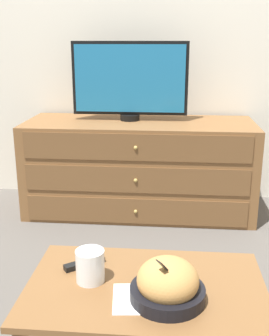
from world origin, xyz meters
name	(u,v)px	position (x,y,z in m)	size (l,w,h in m)	color
ground_plane	(156,194)	(0.00, 0.00, 0.00)	(12.00, 12.00, 0.00)	#56514C
wall_back	(159,11)	(0.00, 0.03, 1.30)	(12.00, 0.05, 2.60)	silver
dresser	(139,167)	(-0.10, -0.31, 0.30)	(1.48, 0.58, 0.61)	brown
tv	(130,80)	(-0.17, -0.27, 0.87)	(0.74, 0.13, 0.50)	black
coffee_table	(146,305)	(0.04, -1.88, 0.33)	(0.73, 0.46, 0.40)	brown
takeout_bowl	(168,284)	(0.10, -1.94, 0.45)	(0.22, 0.22, 0.16)	black
drink_cup	(90,268)	(-0.14, -1.86, 0.44)	(0.09, 0.09, 0.10)	beige
napkin	(139,299)	(0.02, -1.95, 0.40)	(0.17, 0.17, 0.00)	white
remote_control	(84,263)	(-0.17, -1.78, 0.41)	(0.13, 0.11, 0.02)	black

